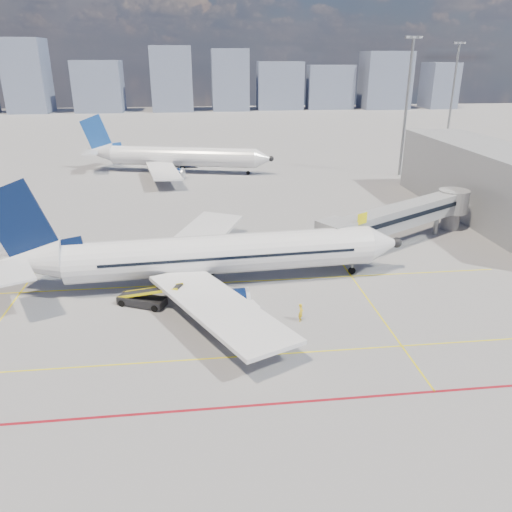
{
  "coord_description": "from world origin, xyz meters",
  "views": [
    {
      "loc": [
        -1.87,
        -39.29,
        21.82
      ],
      "look_at": [
        3.36,
        5.06,
        4.0
      ],
      "focal_mm": 35.0,
      "sensor_mm": 36.0,
      "label": 1
    }
  ],
  "objects_px": {
    "main_aircraft": "(206,256)",
    "cargo_dolly": "(237,318)",
    "belt_loader": "(143,299)",
    "ramp_worker": "(301,312)",
    "second_aircraft": "(175,157)",
    "baggage_tug": "(240,311)"
  },
  "relations": [
    {
      "from": "second_aircraft",
      "to": "belt_loader",
      "type": "bearing_deg",
      "value": -76.79
    },
    {
      "from": "cargo_dolly",
      "to": "ramp_worker",
      "type": "xyz_separation_m",
      "value": [
        5.74,
        0.97,
        -0.35
      ]
    },
    {
      "from": "ramp_worker",
      "to": "main_aircraft",
      "type": "bearing_deg",
      "value": 67.94
    },
    {
      "from": "main_aircraft",
      "to": "belt_loader",
      "type": "distance_m",
      "value": 7.67
    },
    {
      "from": "baggage_tug",
      "to": "belt_loader",
      "type": "distance_m",
      "value": 9.51
    },
    {
      "from": "ramp_worker",
      "to": "belt_loader",
      "type": "bearing_deg",
      "value": 96.65
    },
    {
      "from": "baggage_tug",
      "to": "ramp_worker",
      "type": "relative_size",
      "value": 1.64
    },
    {
      "from": "main_aircraft",
      "to": "cargo_dolly",
      "type": "distance_m",
      "value": 10.05
    },
    {
      "from": "main_aircraft",
      "to": "second_aircraft",
      "type": "distance_m",
      "value": 55.1
    },
    {
      "from": "second_aircraft",
      "to": "cargo_dolly",
      "type": "bearing_deg",
      "value": -69.26
    },
    {
      "from": "cargo_dolly",
      "to": "baggage_tug",
      "type": "bearing_deg",
      "value": 60.07
    },
    {
      "from": "main_aircraft",
      "to": "ramp_worker",
      "type": "height_order",
      "value": "main_aircraft"
    },
    {
      "from": "cargo_dolly",
      "to": "main_aircraft",
      "type": "bearing_deg",
      "value": 85.39
    },
    {
      "from": "belt_loader",
      "to": "ramp_worker",
      "type": "relative_size",
      "value": 3.83
    },
    {
      "from": "belt_loader",
      "to": "baggage_tug",
      "type": "bearing_deg",
      "value": 1.74
    },
    {
      "from": "second_aircraft",
      "to": "belt_loader",
      "type": "xyz_separation_m",
      "value": [
        -1.16,
        -58.87,
        -2.53
      ]
    },
    {
      "from": "second_aircraft",
      "to": "baggage_tug",
      "type": "xyz_separation_m",
      "value": [
        7.62,
        -62.53,
        -2.38
      ]
    },
    {
      "from": "belt_loader",
      "to": "cargo_dolly",
      "type": "bearing_deg",
      "value": -9.21
    },
    {
      "from": "main_aircraft",
      "to": "cargo_dolly",
      "type": "xyz_separation_m",
      "value": [
        2.34,
        -9.56,
        -2.02
      ]
    },
    {
      "from": "second_aircraft",
      "to": "belt_loader",
      "type": "height_order",
      "value": "second_aircraft"
    },
    {
      "from": "second_aircraft",
      "to": "ramp_worker",
      "type": "distance_m",
      "value": 64.82
    },
    {
      "from": "cargo_dolly",
      "to": "belt_loader",
      "type": "height_order",
      "value": "belt_loader"
    }
  ]
}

